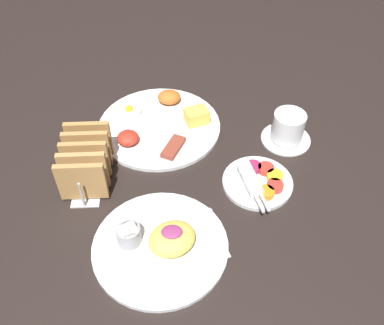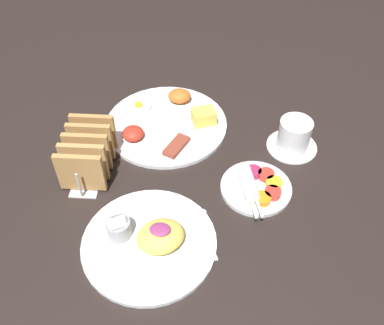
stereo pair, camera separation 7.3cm
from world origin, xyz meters
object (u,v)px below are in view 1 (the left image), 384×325
at_px(coffee_cup, 288,129).
at_px(plate_condiments, 258,181).
at_px(plate_foreground, 160,243).
at_px(toast_rack, 86,161).
at_px(plate_breakfast, 160,124).

bearing_deg(coffee_cup, plate_condiments, -122.46).
height_order(plate_foreground, toast_rack, toast_rack).
xyz_separation_m(plate_breakfast, plate_foreground, (0.00, -0.36, 0.00)).
relative_size(plate_condiments, coffee_cup, 1.45).
bearing_deg(plate_condiments, plate_foreground, -144.64).
xyz_separation_m(plate_condiments, toast_rack, (-0.37, 0.04, 0.04)).
distance_m(plate_condiments, plate_foreground, 0.26).
bearing_deg(plate_breakfast, plate_foreground, -89.60).
bearing_deg(plate_breakfast, plate_condiments, -43.56).
xyz_separation_m(plate_breakfast, coffee_cup, (0.31, -0.06, 0.03)).
bearing_deg(plate_condiments, plate_breakfast, 136.44).
distance_m(plate_breakfast, coffee_cup, 0.31).
height_order(plate_foreground, coffee_cup, coffee_cup).
relative_size(plate_condiments, toast_rack, 0.97).
bearing_deg(coffee_cup, plate_breakfast, 168.62).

